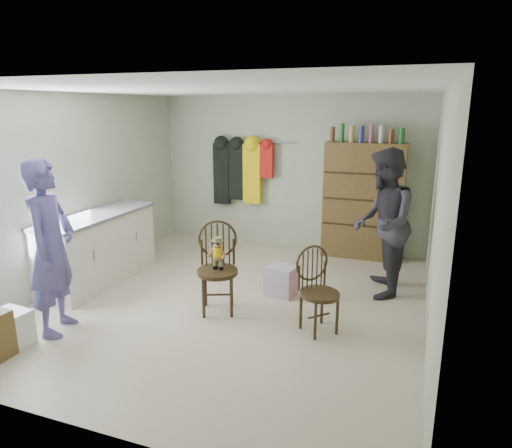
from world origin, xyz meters
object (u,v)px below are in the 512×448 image
at_px(counter, 98,248).
at_px(dresser, 363,200).
at_px(chair_front, 218,261).
at_px(chair_far, 317,287).

height_order(counter, dresser, dresser).
bearing_deg(dresser, chair_front, -116.68).
bearing_deg(dresser, chair_far, -92.33).
height_order(counter, chair_far, counter).
relative_size(chair_far, dresser, 0.44).
height_order(chair_front, chair_far, chair_front).
bearing_deg(counter, chair_far, -6.89).
xyz_separation_m(chair_far, dresser, (0.11, 2.67, 0.42)).
distance_m(counter, chair_far, 3.11).
relative_size(chair_front, dresser, 0.51).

